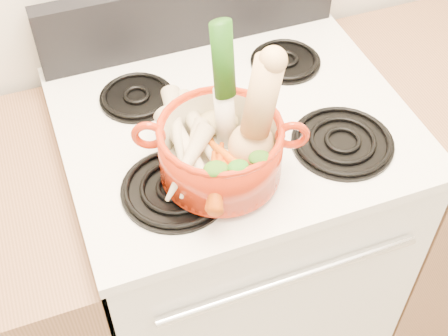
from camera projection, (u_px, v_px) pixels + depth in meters
name	position (u px, v px, depth m)	size (l,w,h in m)	color
stove_body	(232.00, 243.00, 1.78)	(0.76, 0.65, 0.92)	silver
cooktop	(234.00, 122.00, 1.42)	(0.78, 0.67, 0.03)	silver
control_backsplash	(191.00, 13.00, 1.53)	(0.76, 0.05, 0.18)	black
oven_handle	(291.00, 279.00, 1.33)	(0.02, 0.02, 0.60)	silver
burner_front_left	(175.00, 188.00, 1.26)	(0.22, 0.22, 0.02)	black
burner_front_right	(343.00, 141.00, 1.35)	(0.22, 0.22, 0.02)	black
burner_back_left	(137.00, 96.00, 1.45)	(0.17, 0.17, 0.02)	black
burner_back_right	(286.00, 60.00, 1.54)	(0.17, 0.17, 0.02)	black
dutch_oven	(220.00, 150.00, 1.24)	(0.25, 0.25, 0.12)	#A3220A
pot_handle_left	(148.00, 135.00, 1.20)	(0.07, 0.07, 0.02)	#A3220A
pot_handle_right	(292.00, 135.00, 1.20)	(0.07, 0.07, 0.02)	#A3220A
squash	(263.00, 113.00, 1.18)	(0.10, 0.10, 0.25)	#D7B36E
leek	(225.00, 86.00, 1.20)	(0.04, 0.04, 0.29)	white
ginger	(217.00, 122.00, 1.31)	(0.09, 0.06, 0.05)	tan
parsnip_0	(192.00, 155.00, 1.24)	(0.05, 0.05, 0.25)	beige
parsnip_1	(192.00, 158.00, 1.23)	(0.04, 0.04, 0.18)	beige
parsnip_2	(200.00, 132.00, 1.27)	(0.05, 0.05, 0.21)	beige
parsnip_3	(187.00, 162.00, 1.20)	(0.04, 0.04, 0.18)	beige
parsnip_4	(176.00, 129.00, 1.26)	(0.04, 0.04, 0.21)	beige
carrot_0	(224.00, 168.00, 1.22)	(0.03, 0.03, 0.15)	orange
carrot_1	(218.00, 176.00, 1.20)	(0.03, 0.03, 0.16)	red
carrot_2	(229.00, 159.00, 1.23)	(0.03, 0.03, 0.17)	#D8650A
carrot_3	(215.00, 182.00, 1.18)	(0.03, 0.03, 0.14)	#CC540A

